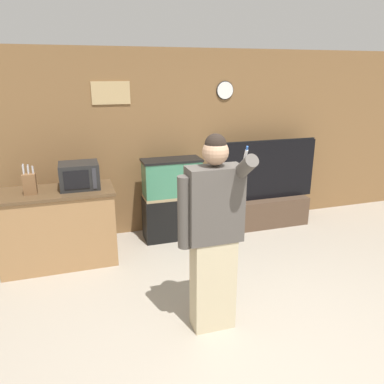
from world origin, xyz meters
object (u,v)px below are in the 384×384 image
(person_standing, at_px, (213,233))
(microwave, at_px, (79,175))
(tv_on_stand, at_px, (267,201))
(counter_island, at_px, (59,227))
(knife_block, at_px, (30,183))
(aquarium_on_stand, at_px, (172,199))

(person_standing, bearing_deg, microwave, 121.21)
(person_standing, bearing_deg, tv_on_stand, 50.85)
(microwave, height_order, person_standing, person_standing)
(counter_island, height_order, knife_block, knife_block)
(aquarium_on_stand, bearing_deg, microwave, -166.86)
(microwave, bearing_deg, aquarium_on_stand, 13.14)
(counter_island, relative_size, aquarium_on_stand, 1.18)
(tv_on_stand, xyz_separation_m, person_standing, (-1.66, -2.04, 0.56))
(microwave, xyz_separation_m, person_standing, (1.06, -1.75, -0.15))
(counter_island, relative_size, tv_on_stand, 0.90)
(tv_on_stand, bearing_deg, person_standing, -129.15)
(aquarium_on_stand, bearing_deg, tv_on_stand, 0.36)
(counter_island, height_order, aquarium_on_stand, aquarium_on_stand)
(knife_block, relative_size, aquarium_on_stand, 0.30)
(counter_island, height_order, tv_on_stand, tv_on_stand)
(microwave, relative_size, aquarium_on_stand, 0.40)
(counter_island, height_order, person_standing, person_standing)
(aquarium_on_stand, distance_m, tv_on_stand, 1.52)
(aquarium_on_stand, xyz_separation_m, person_standing, (-0.16, -2.03, 0.37))
(counter_island, relative_size, knife_block, 3.95)
(microwave, bearing_deg, knife_block, -172.29)
(microwave, bearing_deg, counter_island, -174.67)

